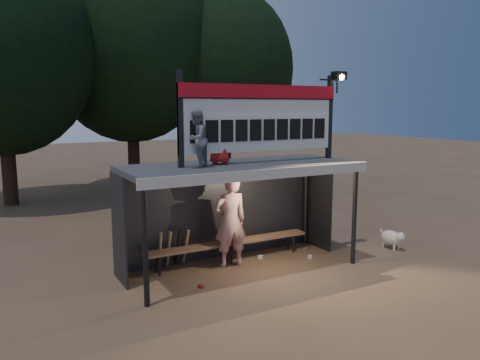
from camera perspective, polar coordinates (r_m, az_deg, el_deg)
ground at (r=10.41m, az=0.10°, el=-10.77°), size 80.00×80.00×0.00m
player at (r=10.30m, az=-1.19°, el=-5.02°), size 0.79×0.55×2.05m
child_a at (r=9.23m, az=-5.30°, el=4.99°), size 0.69×0.68×1.12m
child_b at (r=9.71m, az=-2.50°, el=5.16°), size 0.64×0.60×1.10m
dugout_shelter at (r=10.15m, az=-0.56°, el=-0.50°), size 5.10×2.08×2.32m
scoreboard_assembly at (r=10.08m, az=2.93°, el=7.86°), size 4.10×0.27×1.99m
bench at (r=10.74m, az=-1.33°, el=-7.73°), size 4.00×0.35×0.48m
tree_left at (r=18.71m, az=-27.25°, el=14.09°), size 6.46×6.46×9.27m
tree_mid at (r=21.06m, az=-13.27°, el=15.91°), size 7.22×7.22×10.36m
tree_right at (r=21.49m, az=-1.81°, el=13.37°), size 6.08×6.08×8.72m
dog at (r=12.35m, az=18.09°, el=-6.70°), size 0.36×0.81×0.49m
bats at (r=10.49m, az=-8.15°, el=-8.24°), size 0.68×0.35×0.84m
litter at (r=10.88m, az=3.02°, el=-9.70°), size 3.37×1.44×0.08m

